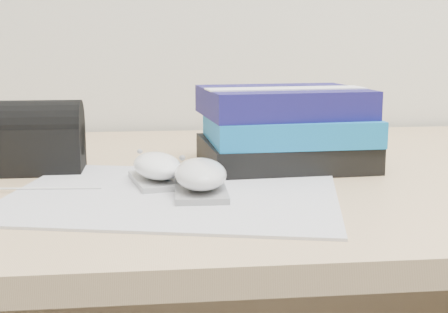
{
  "coord_description": "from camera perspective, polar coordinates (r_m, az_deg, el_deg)",
  "views": [
    {
      "loc": [
        -0.16,
        0.68,
        0.92
      ],
      "look_at": [
        -0.08,
        1.47,
        0.77
      ],
      "focal_mm": 50.0,
      "sensor_mm": 36.0,
      "label": 1
    }
  ],
  "objects": [
    {
      "name": "mouse_rear",
      "position": [
        0.82,
        -6.13,
        -1.07
      ],
      "size": [
        0.08,
        0.12,
        0.05
      ],
      "color": "#A4A5A7",
      "rests_on": "mousepad"
    },
    {
      "name": "desk",
      "position": [
        1.06,
        3.08,
        -12.84
      ],
      "size": [
        1.6,
        0.8,
        0.73
      ],
      "color": "tan",
      "rests_on": "ground"
    },
    {
      "name": "pouch",
      "position": [
        0.93,
        -16.36,
        1.65
      ],
      "size": [
        0.12,
        0.08,
        0.1
      ],
      "color": "black",
      "rests_on": "desk"
    },
    {
      "name": "usb_cable",
      "position": [
        0.82,
        -17.77,
        -2.81
      ],
      "size": [
        0.19,
        0.02,
        0.0
      ],
      "primitive_type": "cylinder",
      "rotation": [
        0.0,
        1.57,
        -0.07
      ],
      "color": "silver",
      "rests_on": "mousepad"
    },
    {
      "name": "mousepad",
      "position": [
        0.77,
        -4.62,
        -3.48
      ],
      "size": [
        0.46,
        0.39,
        0.0
      ],
      "primitive_type": "cube",
      "rotation": [
        0.0,
        0.0,
        -0.23
      ],
      "color": "#9F9EA7",
      "rests_on": "desk"
    },
    {
      "name": "book_stack",
      "position": [
        0.94,
        5.59,
        2.63
      ],
      "size": [
        0.26,
        0.21,
        0.12
      ],
      "color": "black",
      "rests_on": "desk"
    },
    {
      "name": "mouse_front",
      "position": [
        0.76,
        -2.17,
        -1.87
      ],
      "size": [
        0.07,
        0.12,
        0.05
      ],
      "color": "gray",
      "rests_on": "mousepad"
    }
  ]
}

